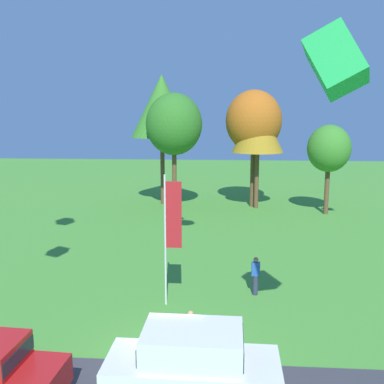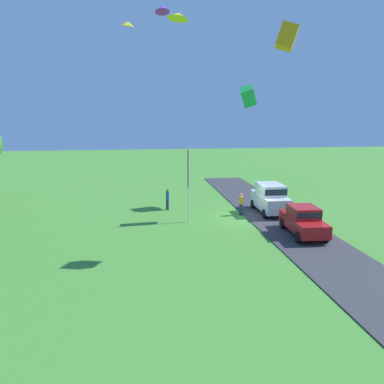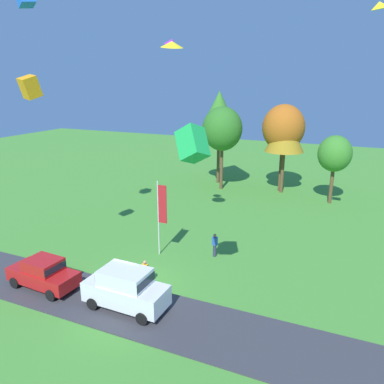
% 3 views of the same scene
% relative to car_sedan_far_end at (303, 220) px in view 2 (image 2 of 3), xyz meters
% --- Properties ---
extents(ground_plane, '(120.00, 120.00, 0.00)m').
position_rel_car_sedan_far_end_xyz_m(ground_plane, '(4.64, 2.34, -1.04)').
color(ground_plane, '#478E33').
extents(pavement_strip, '(36.00, 4.40, 0.06)m').
position_rel_car_sedan_far_end_xyz_m(pavement_strip, '(4.64, 0.22, -1.01)').
color(pavement_strip, '#38383D').
rests_on(pavement_strip, ground).
extents(car_sedan_far_end, '(4.50, 2.18, 1.84)m').
position_rel_car_sedan_far_end_xyz_m(car_sedan_far_end, '(0.00, 0.00, 0.00)').
color(car_sedan_far_end, red).
rests_on(car_sedan_far_end, ground).
extents(car_suv_by_flagpole, '(4.63, 2.11, 2.28)m').
position_rel_car_sedan_far_end_xyz_m(car_suv_by_flagpole, '(5.67, 0.19, 0.25)').
color(car_suv_by_flagpole, white).
rests_on(car_suv_by_flagpole, ground).
extents(person_on_lawn, '(0.36, 0.24, 1.71)m').
position_rel_car_sedan_far_end_xyz_m(person_on_lawn, '(5.45, 2.60, -0.16)').
color(person_on_lawn, '#2D334C').
rests_on(person_on_lawn, ground).
extents(person_watching_sky, '(0.36, 0.24, 1.71)m').
position_rel_car_sedan_far_end_xyz_m(person_watching_sky, '(7.86, 8.08, -0.16)').
color(person_watching_sky, '#2D334C').
rests_on(person_watching_sky, ground).
extents(flag_banner, '(0.71, 0.08, 5.46)m').
position_rel_car_sedan_far_end_xyz_m(flag_banner, '(4.32, 6.82, 2.41)').
color(flag_banner, silver).
rests_on(flag_banner, ground).
extents(kite_box_high_left, '(1.79, 1.67, 2.01)m').
position_rel_car_sedan_far_end_xyz_m(kite_box_high_left, '(9.17, 1.17, 8.11)').
color(kite_box_high_left, green).
extents(kite_delta_low_drifter, '(1.09, 1.03, 0.62)m').
position_rel_car_sedan_far_end_xyz_m(kite_delta_low_drifter, '(4.46, 8.52, 13.33)').
color(kite_delta_low_drifter, purple).
extents(kite_delta_high_right, '(2.05, 2.06, 0.61)m').
position_rel_car_sedan_far_end_xyz_m(kite_delta_high_right, '(5.04, 7.41, 13.09)').
color(kite_delta_high_right, yellow).
extents(kite_box_topmost, '(1.12, 1.44, 1.50)m').
position_rel_car_sedan_far_end_xyz_m(kite_box_topmost, '(-1.86, 2.42, 10.56)').
color(kite_box_topmost, orange).
extents(kite_diamond_mid_center, '(1.32, 1.35, 0.54)m').
position_rel_car_sedan_far_end_xyz_m(kite_diamond_mid_center, '(16.44, 10.91, 15.03)').
color(kite_diamond_mid_center, yellow).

